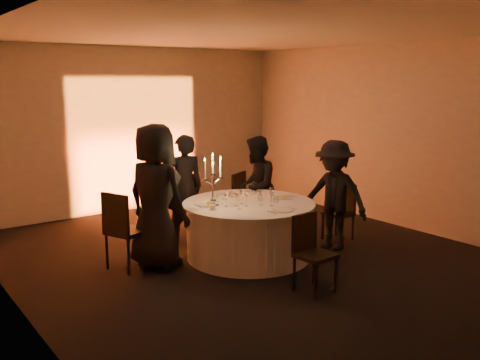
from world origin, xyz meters
TOP-DOWN VIEW (x-y plane):
  - floor at (0.00, 0.00)m, footprint 7.00×7.00m
  - ceiling at (0.00, 0.00)m, footprint 7.00×7.00m
  - wall_back at (0.00, 3.50)m, footprint 7.00×0.00m
  - wall_left at (-3.00, 0.00)m, footprint 0.00×7.00m
  - wall_right at (3.00, 0.00)m, footprint 0.00×7.00m
  - uplighter_fixture at (0.00, 3.20)m, footprint 0.25×0.12m
  - banquet_table at (0.00, 0.00)m, footprint 1.80×1.80m
  - chair_left at (-1.60, 0.55)m, footprint 0.58×0.58m
  - chair_back_left at (-0.16, 1.57)m, footprint 0.46×0.46m
  - chair_back_right at (0.65, 1.28)m, footprint 0.55×0.55m
  - chair_right at (1.66, -0.15)m, footprint 0.41×0.41m
  - chair_front at (-0.12, -1.34)m, footprint 0.42×0.42m
  - guest_left at (-1.19, 0.41)m, footprint 0.86×1.06m
  - guest_back_left at (-0.29, 1.22)m, footprint 0.66×0.51m
  - guest_back_right at (0.74, 0.79)m, footprint 0.95×0.95m
  - guest_right at (1.21, -0.41)m, footprint 0.88×1.15m
  - plate_left at (-0.51, 0.20)m, footprint 0.36×0.28m
  - plate_back_left at (-0.02, 0.54)m, footprint 0.36×0.25m
  - plate_back_right at (0.35, 0.48)m, footprint 0.35×0.26m
  - plate_right at (0.56, -0.08)m, footprint 0.36×0.26m
  - plate_front at (0.06, -0.62)m, footprint 0.36×0.28m
  - coffee_cup at (-0.62, -0.06)m, footprint 0.11×0.11m
  - candelabra at (-0.52, 0.08)m, footprint 0.30×0.14m
  - wine_glass_a at (-0.26, -0.07)m, footprint 0.07×0.07m
  - wine_glass_b at (0.12, -0.34)m, footprint 0.07×0.07m
  - wine_glass_c at (-0.33, -0.23)m, footprint 0.07×0.07m
  - wine_glass_d at (-0.16, -0.16)m, footprint 0.07×0.07m
  - wine_glass_e at (-0.12, -0.00)m, footprint 0.07×0.07m
  - wine_glass_f at (0.04, -0.22)m, footprint 0.07×0.07m
  - wine_glass_g at (-0.38, -0.02)m, footprint 0.07×0.07m
  - wine_glass_h at (0.28, -0.13)m, footprint 0.07×0.07m
  - tumbler_a at (-0.16, 0.34)m, footprint 0.07×0.07m
  - tumbler_b at (0.20, -0.01)m, footprint 0.07×0.07m
  - tumbler_c at (0.29, -0.22)m, footprint 0.07×0.07m
  - tumbler_d at (-0.00, 0.38)m, footprint 0.07×0.07m

SIDE VIEW (x-z plane):
  - floor at x=0.00m, z-range 0.00..0.00m
  - uplighter_fixture at x=0.00m, z-range 0.00..0.10m
  - banquet_table at x=0.00m, z-range 0.00..0.77m
  - chair_right at x=1.66m, z-range 0.05..0.90m
  - chair_front at x=-0.12m, z-range 0.05..0.95m
  - chair_back_right at x=0.65m, z-range 0.06..1.00m
  - chair_back_left at x=-0.16m, z-range 0.06..1.02m
  - chair_left at x=-1.60m, z-range 0.07..1.09m
  - plate_back_left at x=-0.02m, z-range 0.77..0.78m
  - plate_back_right at x=0.35m, z-range 0.77..0.78m
  - plate_front at x=0.06m, z-range 0.77..0.78m
  - guest_back_right at x=0.74m, z-range 0.00..1.56m
  - guest_right at x=1.21m, z-range 0.00..1.57m
  - plate_left at x=-0.51m, z-range 0.74..0.83m
  - plate_right at x=0.56m, z-range 0.75..0.83m
  - coffee_cup at x=-0.62m, z-range 0.77..0.83m
  - guest_back_left at x=-0.29m, z-range 0.00..1.61m
  - tumbler_a at x=-0.16m, z-range 0.77..0.86m
  - tumbler_b at x=0.20m, z-range 0.77..0.86m
  - tumbler_c at x=0.29m, z-range 0.77..0.86m
  - tumbler_d at x=0.00m, z-range 0.77..0.86m
  - wine_glass_a at x=-0.26m, z-range 0.81..1.00m
  - wine_glass_b at x=0.12m, z-range 0.81..1.00m
  - wine_glass_c at x=-0.33m, z-range 0.81..1.00m
  - wine_glass_d at x=-0.16m, z-range 0.81..1.00m
  - wine_glass_e at x=-0.12m, z-range 0.81..1.00m
  - wine_glass_f at x=0.04m, z-range 0.81..1.00m
  - wine_glass_g at x=-0.38m, z-range 0.81..1.00m
  - wine_glass_h at x=0.28m, z-range 0.81..1.00m
  - guest_left at x=-1.19m, z-range 0.00..1.87m
  - candelabra at x=-0.52m, z-range 0.66..1.38m
  - wall_back at x=0.00m, z-range -2.00..5.00m
  - wall_left at x=-3.00m, z-range -2.00..5.00m
  - wall_right at x=3.00m, z-range -2.00..5.00m
  - ceiling at x=0.00m, z-range 3.00..3.00m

